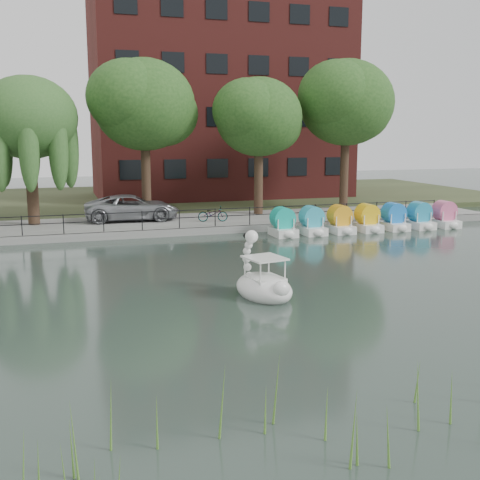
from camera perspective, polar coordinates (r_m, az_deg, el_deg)
name	(u,v)px	position (r m, az deg, el deg)	size (l,w,h in m)	color
ground_plane	(262,299)	(20.18, 2.09, -5.63)	(120.00, 120.00, 0.00)	#394941
promenade	(170,224)	(35.30, -6.67, 1.48)	(40.00, 6.00, 0.40)	gray
kerb	(180,232)	(32.44, -5.68, 0.74)	(40.00, 0.25, 0.40)	gray
land_strip	(136,199)	(49.01, -9.81, 3.81)	(60.00, 22.00, 0.36)	#47512D
railing	(179,214)	(32.49, -5.78, 2.43)	(32.00, 0.05, 1.00)	black
apartment_building	(220,84)	(50.26, -1.94, 14.59)	(20.00, 10.07, 18.00)	#4C1E16
willow_mid	(28,118)	(35.30, -19.47, 10.83)	(5.32, 5.32, 8.15)	#473323
broadleaf_center	(144,105)	(36.73, -9.08, 12.50)	(6.00, 6.00, 9.25)	#473323
broadleaf_right	(259,118)	(37.93, 1.80, 11.52)	(5.40, 5.40, 8.32)	#473323
broadleaf_far	(346,103)	(41.46, 10.05, 12.66)	(6.30, 6.30, 9.71)	#473323
minivan	(132,206)	(35.67, -10.22, 3.22)	(6.24, 2.87, 1.74)	gray
bicycle	(213,213)	(34.76, -2.60, 2.57)	(1.72, 0.60, 1.00)	gray
swan_boat	(263,283)	(20.40, 2.20, -4.08)	(2.07, 2.82, 2.17)	white
pedal_boat_row	(367,221)	(34.53, 11.98, 1.82)	(11.35, 1.70, 1.40)	white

